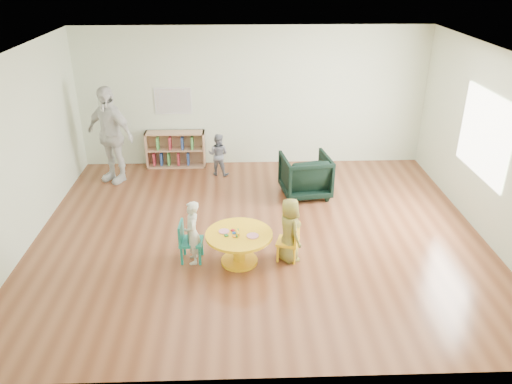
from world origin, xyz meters
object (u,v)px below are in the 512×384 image
at_px(kid_chair_left, 188,240).
at_px(bookshelf, 175,149).
at_px(kid_chair_right, 291,241).
at_px(child_right, 289,230).
at_px(activity_table, 239,242).
at_px(adult_caretaker, 110,135).
at_px(toddler, 218,155).
at_px(child_left, 192,233).
at_px(armchair, 305,175).

xyz_separation_m(kid_chair_left, bookshelf, (-0.57, 3.58, 0.04)).
relative_size(kid_chair_right, child_right, 0.58).
bearing_deg(activity_table, adult_caretaker, 128.93).
bearing_deg(activity_table, bookshelf, 109.53).
relative_size(bookshelf, child_right, 1.24).
bearing_deg(kid_chair_left, toddler, 176.99).
height_order(activity_table, kid_chair_left, kid_chair_left).
distance_m(activity_table, bookshelf, 3.89).
distance_m(activity_table, kid_chair_right, 0.74).
relative_size(kid_chair_right, child_left, 0.59).
relative_size(toddler, adult_caretaker, 0.46).
distance_m(bookshelf, child_right, 4.14).
xyz_separation_m(kid_chair_left, armchair, (1.94, 2.10, 0.06)).
relative_size(kid_chair_left, kid_chair_right, 1.07).
distance_m(kid_chair_left, toddler, 3.11).
bearing_deg(kid_chair_left, bookshelf, -167.78).
height_order(bookshelf, adult_caretaker, adult_caretaker).
bearing_deg(toddler, child_left, 101.41).
distance_m(child_left, adult_caretaker, 3.46).
bearing_deg(child_right, activity_table, 73.66).
relative_size(armchair, toddler, 1.00).
relative_size(kid_chair_left, child_left, 0.64).
distance_m(kid_chair_right, child_right, 0.18).
height_order(armchair, child_right, child_right).
bearing_deg(child_left, armchair, 132.59).
height_order(kid_chair_left, armchair, armchair).
bearing_deg(adult_caretaker, kid_chair_left, -28.37).
bearing_deg(armchair, bookshelf, -38.74).
bearing_deg(bookshelf, adult_caretaker, -148.77).
bearing_deg(kid_chair_left, activity_table, 85.89).
bearing_deg(toddler, adult_caretaker, 21.47).
distance_m(kid_chair_right, armchair, 2.18).
xyz_separation_m(child_right, adult_caretaker, (-3.13, 2.94, 0.45)).
relative_size(kid_chair_right, bookshelf, 0.47).
relative_size(child_left, adult_caretaker, 0.51).
bearing_deg(activity_table, kid_chair_left, 172.78).
bearing_deg(kid_chair_left, armchair, 140.31).
distance_m(child_left, child_right, 1.37).
xyz_separation_m(bookshelf, toddler, (0.90, -0.49, 0.06)).
bearing_deg(child_right, armchair, -33.79).
distance_m(kid_chair_left, kid_chair_right, 1.47).
height_order(bookshelf, child_right, child_right).
bearing_deg(toddler, kid_chair_left, 100.04).
height_order(kid_chair_left, child_left, child_left).
bearing_deg(bookshelf, child_right, -60.83).
bearing_deg(adult_caretaker, child_left, -27.70).
xyz_separation_m(armchair, child_right, (-0.50, -2.13, 0.10)).
height_order(kid_chair_right, child_left, child_left).
xyz_separation_m(kid_chair_right, toddler, (-1.14, 3.12, 0.12)).
bearing_deg(kid_chair_left, child_left, 61.99).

